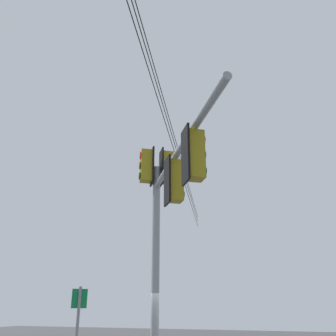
% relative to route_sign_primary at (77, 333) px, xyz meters
% --- Properties ---
extents(signal_mast_assembly, '(3.21, 4.68, 6.30)m').
position_rel_route_sign_primary_xyz_m(signal_mast_assembly, '(-2.16, 0.13, 2.86)').
color(signal_mast_assembly, gray).
rests_on(signal_mast_assembly, ground).
extents(route_sign_primary, '(0.30, 0.25, 2.64)m').
position_rel_route_sign_primary_xyz_m(route_sign_primary, '(0.00, 0.00, 0.00)').
color(route_sign_primary, slate).
rests_on(route_sign_primary, ground).
extents(overhead_wire_span, '(5.36, 29.44, 1.45)m').
position_rel_route_sign_primary_xyz_m(overhead_wire_span, '(-1.34, -2.14, 6.66)').
color(overhead_wire_span, black).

